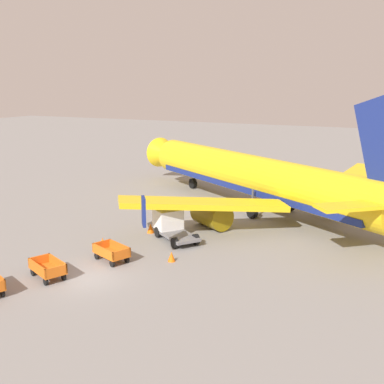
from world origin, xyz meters
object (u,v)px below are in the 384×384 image
(traffic_cone_mid_apron, at_px, (151,228))
(traffic_cone_by_carts, at_px, (172,256))
(airplane, at_px, (261,178))
(baggage_cart_third_in_row, at_px, (111,252))
(service_truck_beside_carts, at_px, (171,223))
(traffic_cone_near_plane, at_px, (103,242))
(baggage_cart_second_in_row, at_px, (48,268))

(traffic_cone_mid_apron, height_order, traffic_cone_by_carts, traffic_cone_mid_apron)
(airplane, relative_size, traffic_cone_by_carts, 50.48)
(baggage_cart_third_in_row, height_order, traffic_cone_by_carts, baggage_cart_third_in_row)
(airplane, xyz_separation_m, traffic_cone_mid_apron, (-5.79, -10.08, -2.68))
(traffic_cone_by_carts, bearing_deg, service_truck_beside_carts, 118.49)
(airplane, bearing_deg, traffic_cone_mid_apron, -119.88)
(baggage_cart_third_in_row, xyz_separation_m, traffic_cone_mid_apron, (-0.75, 6.38, -0.23))
(traffic_cone_mid_apron, bearing_deg, traffic_cone_by_carts, -47.23)
(airplane, distance_m, traffic_cone_near_plane, 16.31)
(traffic_cone_near_plane, relative_size, traffic_cone_mid_apron, 0.86)
(baggage_cart_third_in_row, xyz_separation_m, traffic_cone_by_carts, (3.64, 1.63, -0.27))
(airplane, relative_size, traffic_cone_near_plane, 52.53)
(baggage_cart_second_in_row, relative_size, traffic_cone_mid_apron, 4.73)
(baggage_cart_second_in_row, xyz_separation_m, traffic_cone_by_carts, (5.47, 5.65, -0.27))
(airplane, bearing_deg, baggage_cart_second_in_row, -108.54)
(airplane, bearing_deg, service_truck_beside_carts, -110.19)
(service_truck_beside_carts, bearing_deg, airplane, 69.81)
(baggage_cart_second_in_row, height_order, service_truck_beside_carts, service_truck_beside_carts)
(baggage_cart_third_in_row, xyz_separation_m, service_truck_beside_carts, (1.22, 6.08, 0.50))
(baggage_cart_second_in_row, height_order, traffic_cone_mid_apron, baggage_cart_second_in_row)
(airplane, xyz_separation_m, traffic_cone_near_plane, (-7.29, -14.34, -2.73))
(traffic_cone_mid_apron, bearing_deg, airplane, 60.12)
(airplane, bearing_deg, baggage_cart_third_in_row, -107.03)
(traffic_cone_by_carts, bearing_deg, baggage_cart_second_in_row, -134.08)
(baggage_cart_third_in_row, relative_size, traffic_cone_near_plane, 5.55)
(airplane, height_order, service_truck_beside_carts, airplane)
(service_truck_beside_carts, bearing_deg, traffic_cone_by_carts, -61.51)
(baggage_cart_second_in_row, bearing_deg, baggage_cart_third_in_row, 65.54)
(baggage_cart_third_in_row, height_order, traffic_cone_mid_apron, baggage_cart_third_in_row)
(airplane, distance_m, traffic_cone_mid_apron, 11.93)
(baggage_cart_third_in_row, bearing_deg, service_truck_beside_carts, 78.62)
(airplane, distance_m, traffic_cone_by_carts, 15.14)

